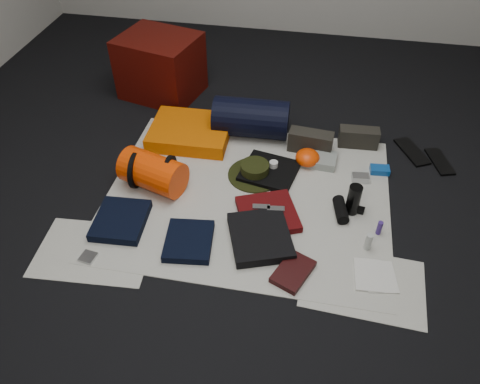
% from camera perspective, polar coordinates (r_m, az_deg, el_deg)
% --- Properties ---
extents(floor, '(4.50, 4.50, 0.02)m').
position_cam_1_polar(floor, '(2.70, 0.94, -0.66)').
color(floor, black).
rests_on(floor, ground).
extents(newspaper_mat, '(1.60, 1.30, 0.01)m').
position_cam_1_polar(newspaper_mat, '(2.69, 0.95, -0.46)').
color(newspaper_mat, silver).
rests_on(newspaper_mat, floor).
extents(newspaper_sheet_front_left, '(0.61, 0.44, 0.00)m').
position_cam_1_polar(newspaper_sheet_front_left, '(2.52, -17.32, -6.89)').
color(newspaper_sheet_front_left, silver).
rests_on(newspaper_sheet_front_left, floor).
extents(newspaper_sheet_front_right, '(0.60, 0.43, 0.00)m').
position_cam_1_polar(newspaper_sheet_front_right, '(2.36, 14.74, -10.74)').
color(newspaper_sheet_front_right, silver).
rests_on(newspaper_sheet_front_right, floor).
extents(red_cabinet, '(0.62, 0.55, 0.44)m').
position_cam_1_polar(red_cabinet, '(3.54, -9.66, 14.89)').
color(red_cabinet, '#450905').
rests_on(red_cabinet, floor).
extents(sleeping_pad, '(0.52, 0.43, 0.09)m').
position_cam_1_polar(sleeping_pad, '(3.11, -6.07, 7.29)').
color(sleeping_pad, '#DC5E02').
rests_on(sleeping_pad, newspaper_mat).
extents(stuff_sack, '(0.41, 0.31, 0.21)m').
position_cam_1_polar(stuff_sack, '(2.72, -10.57, 2.40)').
color(stuff_sack, '#EA3903').
rests_on(stuff_sack, newspaper_mat).
extents(sack_strap_left, '(0.02, 0.22, 0.22)m').
position_cam_1_polar(sack_strap_left, '(2.76, -12.53, 2.65)').
color(sack_strap_left, black).
rests_on(sack_strap_left, newspaper_mat).
extents(sack_strap_right, '(0.03, 0.22, 0.22)m').
position_cam_1_polar(sack_strap_right, '(2.69, -8.57, 2.18)').
color(sack_strap_right, black).
rests_on(sack_strap_right, newspaper_mat).
extents(navy_duffel, '(0.49, 0.27, 0.25)m').
position_cam_1_polar(navy_duffel, '(3.08, 1.35, 9.00)').
color(navy_duffel, black).
rests_on(navy_duffel, newspaper_mat).
extents(boonie_brim, '(0.42, 0.42, 0.01)m').
position_cam_1_polar(boonie_brim, '(2.82, 1.80, 2.13)').
color(boonie_brim, black).
rests_on(boonie_brim, newspaper_mat).
extents(boonie_crown, '(0.17, 0.17, 0.08)m').
position_cam_1_polar(boonie_crown, '(2.79, 1.82, 2.78)').
color(boonie_crown, black).
rests_on(boonie_crown, boonie_brim).
extents(hiking_boot_left, '(0.28, 0.13, 0.14)m').
position_cam_1_polar(hiking_boot_left, '(3.00, 8.58, 6.09)').
color(hiking_boot_left, '#292620').
rests_on(hiking_boot_left, newspaper_mat).
extents(hiking_boot_right, '(0.25, 0.11, 0.12)m').
position_cam_1_polar(hiking_boot_right, '(3.11, 14.26, 6.47)').
color(hiking_boot_right, '#292620').
rests_on(hiking_boot_right, newspaper_mat).
extents(flip_flop_left, '(0.22, 0.30, 0.02)m').
position_cam_1_polar(flip_flop_left, '(3.19, 20.22, 4.64)').
color(flip_flop_left, black).
rests_on(flip_flop_left, floor).
extents(flip_flop_right, '(0.16, 0.27, 0.01)m').
position_cam_1_polar(flip_flop_right, '(3.17, 23.16, 3.43)').
color(flip_flop_right, black).
rests_on(flip_flop_right, floor).
extents(trousers_navy_a, '(0.28, 0.32, 0.05)m').
position_cam_1_polar(trousers_navy_a, '(2.60, -14.34, -3.37)').
color(trousers_navy_a, black).
rests_on(trousers_navy_a, newspaper_mat).
extents(trousers_navy_b, '(0.27, 0.30, 0.04)m').
position_cam_1_polar(trousers_navy_b, '(2.43, -6.25, -5.96)').
color(trousers_navy_b, black).
rests_on(trousers_navy_b, newspaper_mat).
extents(trousers_charcoal, '(0.40, 0.42, 0.05)m').
position_cam_1_polar(trousers_charcoal, '(2.43, 2.48, -5.47)').
color(trousers_charcoal, black).
rests_on(trousers_charcoal, newspaper_mat).
extents(black_tshirt, '(0.37, 0.35, 0.03)m').
position_cam_1_polar(black_tshirt, '(2.83, 3.60, 2.54)').
color(black_tshirt, black).
rests_on(black_tshirt, newspaper_mat).
extents(red_shirt, '(0.40, 0.40, 0.04)m').
position_cam_1_polar(red_shirt, '(2.56, 3.40, -2.70)').
color(red_shirt, '#4B0809').
rests_on(red_shirt, newspaper_mat).
extents(orange_stuff_sack, '(0.18, 0.18, 0.10)m').
position_cam_1_polar(orange_stuff_sack, '(2.90, 8.23, 4.18)').
color(orange_stuff_sack, '#EA3903').
rests_on(orange_stuff_sack, newspaper_mat).
extents(first_aid_pouch, '(0.21, 0.16, 0.05)m').
position_cam_1_polar(first_aid_pouch, '(2.94, 9.67, 3.91)').
color(first_aid_pouch, gray).
rests_on(first_aid_pouch, newspaper_mat).
extents(water_bottle, '(0.08, 0.08, 0.18)m').
position_cam_1_polar(water_bottle, '(2.61, 13.68, -0.90)').
color(water_bottle, black).
rests_on(water_bottle, newspaper_mat).
extents(speaker, '(0.10, 0.18, 0.07)m').
position_cam_1_polar(speaker, '(2.62, 12.18, -2.13)').
color(speaker, black).
rests_on(speaker, newspaper_mat).
extents(compact_camera, '(0.10, 0.07, 0.04)m').
position_cam_1_polar(compact_camera, '(2.86, 14.45, 1.69)').
color(compact_camera, '#AEAEB3').
rests_on(compact_camera, newspaper_mat).
extents(cyan_case, '(0.12, 0.08, 0.04)m').
position_cam_1_polar(cyan_case, '(2.95, 16.67, 2.60)').
color(cyan_case, navy).
rests_on(cyan_case, newspaper_mat).
extents(toiletry_purple, '(0.04, 0.04, 0.08)m').
position_cam_1_polar(toiletry_purple, '(2.56, 16.63, -4.21)').
color(toiletry_purple, navy).
rests_on(toiletry_purple, newspaper_mat).
extents(toiletry_clear, '(0.04, 0.04, 0.10)m').
position_cam_1_polar(toiletry_clear, '(2.47, 15.40, -5.86)').
color(toiletry_clear, '#A7ACA7').
rests_on(toiletry_clear, newspaper_mat).
extents(paperback_book, '(0.22, 0.26, 0.03)m').
position_cam_1_polar(paperback_book, '(2.32, 6.49, -9.62)').
color(paperback_book, black).
rests_on(paperback_book, newspaper_mat).
extents(map_booklet, '(0.14, 0.20, 0.01)m').
position_cam_1_polar(map_booklet, '(2.39, 15.38, -9.72)').
color(map_booklet, silver).
rests_on(map_booklet, newspaper_mat).
extents(map_printout, '(0.17, 0.21, 0.01)m').
position_cam_1_polar(map_printout, '(2.40, 16.72, -9.86)').
color(map_printout, silver).
rests_on(map_printout, newspaper_mat).
extents(sunglasses, '(0.11, 0.06, 0.03)m').
position_cam_1_polar(sunglasses, '(2.67, 13.84, -1.99)').
color(sunglasses, black).
rests_on(sunglasses, newspaper_mat).
extents(key_cluster, '(0.08, 0.08, 0.01)m').
position_cam_1_polar(key_cluster, '(2.49, -18.03, -7.55)').
color(key_cluster, '#AEAEB3').
rests_on(key_cluster, newspaper_mat).
extents(tape_roll, '(0.05, 0.05, 0.04)m').
position_cam_1_polar(tape_roll, '(2.83, 4.11, 3.39)').
color(tape_roll, silver).
rests_on(tape_roll, black_tshirt).
extents(energy_bar_a, '(0.10, 0.05, 0.01)m').
position_cam_1_polar(energy_bar_a, '(2.56, 2.61, -1.84)').
color(energy_bar_a, '#AEAEB3').
rests_on(energy_bar_a, red_shirt).
extents(energy_bar_b, '(0.10, 0.05, 0.01)m').
position_cam_1_polar(energy_bar_b, '(2.55, 4.38, -2.07)').
color(energy_bar_b, '#AEAEB3').
rests_on(energy_bar_b, red_shirt).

